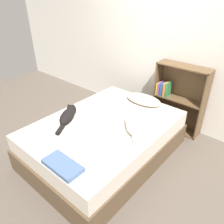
# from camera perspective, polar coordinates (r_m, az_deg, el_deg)

# --- Properties ---
(ground_plane) EXTENTS (8.00, 8.00, 0.00)m
(ground_plane) POSITION_cam_1_polar(r_m,az_deg,el_deg) (3.29, -1.81, -10.90)
(ground_plane) COLOR brown
(wall_back) EXTENTS (8.00, 0.06, 2.50)m
(wall_back) POSITION_cam_1_polar(r_m,az_deg,el_deg) (3.81, 13.53, 15.53)
(wall_back) COLOR silver
(wall_back) RESTS_ON ground_plane
(bed) EXTENTS (1.50, 2.09, 0.55)m
(bed) POSITION_cam_1_polar(r_m,az_deg,el_deg) (3.12, -1.89, -7.14)
(bed) COLOR brown
(bed) RESTS_ON ground_plane
(pillow) EXTENTS (0.60, 0.33, 0.10)m
(pillow) POSITION_cam_1_polar(r_m,az_deg,el_deg) (3.49, 8.22, 3.28)
(pillow) COLOR beige
(pillow) RESTS_ON bed
(cat_light) EXTENTS (0.46, 0.45, 0.15)m
(cat_light) POSITION_cam_1_polar(r_m,az_deg,el_deg) (2.80, 4.99, -3.35)
(cat_light) COLOR white
(cat_light) RESTS_ON bed
(cat_dark) EXTENTS (0.39, 0.55, 0.16)m
(cat_dark) POSITION_cam_1_polar(r_m,az_deg,el_deg) (3.06, -11.43, -0.77)
(cat_dark) COLOR black
(cat_dark) RESTS_ON bed
(bookshelf) EXTENTS (0.82, 0.26, 1.12)m
(bookshelf) POSITION_cam_1_polar(r_m,az_deg,el_deg) (3.76, 16.92, 3.81)
(bookshelf) COLOR brown
(bookshelf) RESTS_ON ground_plane
(blanket_fold) EXTENTS (0.44, 0.22, 0.05)m
(blanket_fold) POSITION_cam_1_polar(r_m,az_deg,el_deg) (2.34, -12.81, -13.42)
(blanket_fold) COLOR #4C668E
(blanket_fold) RESTS_ON bed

